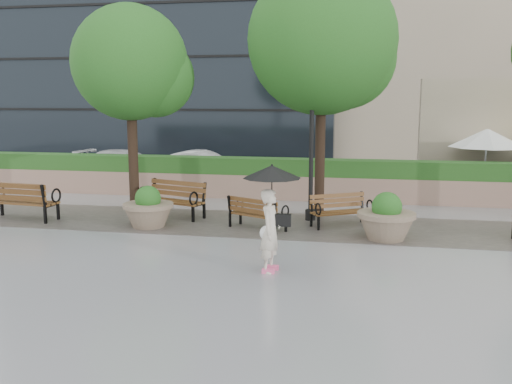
% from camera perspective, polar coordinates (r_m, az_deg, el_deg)
% --- Properties ---
extents(ground, '(100.00, 100.00, 0.00)m').
position_cam_1_polar(ground, '(12.39, -1.72, -6.28)').
color(ground, gray).
rests_on(ground, ground).
extents(cobble_strip, '(28.00, 3.20, 0.01)m').
position_cam_1_polar(cobble_strip, '(15.24, 0.77, -3.25)').
color(cobble_strip, '#383330').
rests_on(cobble_strip, ground).
extents(hedge_wall, '(24.00, 0.80, 1.35)m').
position_cam_1_polar(hedge_wall, '(19.01, 2.92, 1.31)').
color(hedge_wall, '#926E5E').
rests_on(hedge_wall, ground).
extents(asphalt_street, '(40.00, 7.00, 0.00)m').
position_cam_1_polar(asphalt_street, '(23.03, 4.32, 1.07)').
color(asphalt_street, black).
rests_on(asphalt_street, ground).
extents(bench_0, '(2.06, 1.00, 1.07)m').
position_cam_1_polar(bench_0, '(17.04, -22.32, -1.54)').
color(bench_0, brown).
rests_on(bench_0, ground).
extents(bench_1, '(2.01, 1.31, 1.01)m').
position_cam_1_polar(bench_1, '(16.28, -8.31, -1.46)').
color(bench_1, brown).
rests_on(bench_1, ground).
extents(bench_2, '(1.66, 1.25, 0.84)m').
position_cam_1_polar(bench_2, '(14.61, 0.12, -2.83)').
color(bench_2, brown).
rests_on(bench_2, ground).
extents(bench_3, '(1.67, 1.33, 0.85)m').
position_cam_1_polar(bench_3, '(15.13, 8.46, -2.49)').
color(bench_3, brown).
rests_on(bench_3, ground).
extents(planter_left, '(1.31, 1.31, 1.10)m').
position_cam_1_polar(planter_left, '(15.12, -10.72, -1.88)').
color(planter_left, '#7F6B56').
rests_on(planter_left, ground).
extents(planter_right, '(1.37, 1.37, 1.15)m').
position_cam_1_polar(planter_right, '(13.90, 12.90, -2.86)').
color(planter_right, '#7F6B56').
rests_on(planter_right, ground).
extents(lamppost, '(0.28, 0.28, 4.25)m').
position_cam_1_polar(lamppost, '(15.54, 5.55, 3.95)').
color(lamppost, black).
rests_on(lamppost, ground).
extents(tree_0, '(3.33, 3.22, 5.92)m').
position_cam_1_polar(tree_0, '(16.65, -11.90, 12.14)').
color(tree_0, black).
rests_on(tree_0, ground).
extents(tree_1, '(4.10, 4.10, 6.96)m').
position_cam_1_polar(tree_1, '(16.30, 7.19, 14.39)').
color(tree_1, black).
rests_on(tree_1, ground).
extents(patio_umb_white, '(2.50, 2.50, 2.30)m').
position_cam_1_polar(patio_umb_white, '(20.67, 22.08, 4.98)').
color(patio_umb_white, black).
rests_on(patio_umb_white, ground).
extents(car_left, '(4.28, 2.01, 1.21)m').
position_cam_1_polar(car_left, '(24.10, -12.83, 2.68)').
color(car_left, silver).
rests_on(car_left, ground).
extents(car_right, '(3.81, 1.70, 1.21)m').
position_cam_1_polar(car_right, '(23.13, -5.35, 2.61)').
color(car_right, silver).
rests_on(car_right, ground).
extents(pedestrian, '(1.13, 1.13, 2.07)m').
position_cam_1_polar(pedestrian, '(10.97, 1.53, -1.58)').
color(pedestrian, beige).
rests_on(pedestrian, ground).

